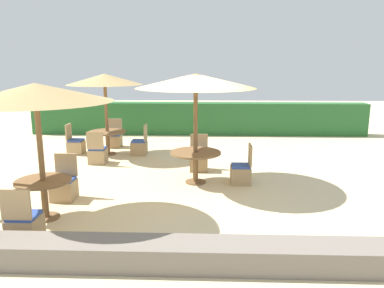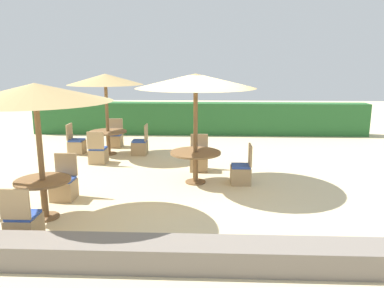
{
  "view_description": "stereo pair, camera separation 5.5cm",
  "coord_description": "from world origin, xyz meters",
  "px_view_note": "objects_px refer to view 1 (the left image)",
  "views": [
    {
      "loc": [
        0.31,
        -7.96,
        2.77
      ],
      "look_at": [
        0.0,
        0.6,
        0.9
      ],
      "focal_mm": 35.0,
      "sensor_mm": 36.0,
      "label": 1
    },
    {
      "loc": [
        0.37,
        -7.96,
        2.77
      ],
      "look_at": [
        0.0,
        0.6,
        0.9
      ],
      "focal_mm": 35.0,
      "sensor_mm": 36.0,
      "label": 2
    }
  ],
  "objects_px": {
    "patio_chair_front_left_south": "(24,226)",
    "round_table_back_left": "(107,136)",
    "round_table_front_left": "(44,189)",
    "parasol_back_left": "(105,80)",
    "patio_chair_front_left_north": "(64,187)",
    "patio_chair_back_left_south": "(98,154)",
    "patio_chair_back_left_north": "(114,139)",
    "parasol_center": "(196,81)",
    "patio_chair_center_north": "(199,160)",
    "patio_chair_center_east": "(241,173)",
    "round_table_center": "(196,158)",
    "patio_chair_back_left_west": "(76,145)",
    "patio_chair_back_left_east": "(140,146)",
    "parasol_front_left": "(35,93)"
  },
  "relations": [
    {
      "from": "patio_chair_back_left_west",
      "to": "patio_chair_center_north",
      "type": "relative_size",
      "value": 1.0
    },
    {
      "from": "round_table_front_left",
      "to": "parasol_back_left",
      "type": "height_order",
      "value": "parasol_back_left"
    },
    {
      "from": "patio_chair_front_left_south",
      "to": "patio_chair_back_left_east",
      "type": "height_order",
      "value": "same"
    },
    {
      "from": "patio_chair_back_left_north",
      "to": "parasol_center",
      "type": "xyz_separation_m",
      "value": [
        2.82,
        -3.71,
        2.1
      ]
    },
    {
      "from": "round_table_front_left",
      "to": "parasol_front_left",
      "type": "bearing_deg",
      "value": -90.0
    },
    {
      "from": "patio_chair_back_left_east",
      "to": "patio_chair_back_left_north",
      "type": "relative_size",
      "value": 1.0
    },
    {
      "from": "round_table_front_left",
      "to": "patio_chair_back_left_south",
      "type": "relative_size",
      "value": 1.05
    },
    {
      "from": "patio_chair_back_left_west",
      "to": "patio_chair_front_left_south",
      "type": "bearing_deg",
      "value": 11.56
    },
    {
      "from": "round_table_front_left",
      "to": "patio_chair_back_left_west",
      "type": "relative_size",
      "value": 1.05
    },
    {
      "from": "parasol_center",
      "to": "patio_chair_back_left_east",
      "type": "bearing_deg",
      "value": 123.62
    },
    {
      "from": "round_table_center",
      "to": "patio_chair_center_east",
      "type": "bearing_deg",
      "value": -1.33
    },
    {
      "from": "round_table_back_left",
      "to": "patio_chair_center_east",
      "type": "xyz_separation_m",
      "value": [
        3.85,
        -2.72,
        -0.32
      ]
    },
    {
      "from": "round_table_back_left",
      "to": "patio_chair_back_left_west",
      "type": "xyz_separation_m",
      "value": [
        -1.02,
        0.02,
        -0.32
      ]
    },
    {
      "from": "patio_chair_back_left_south",
      "to": "patio_chair_back_left_north",
      "type": "relative_size",
      "value": 1.0
    },
    {
      "from": "patio_chair_front_left_south",
      "to": "round_table_center",
      "type": "xyz_separation_m",
      "value": [
        2.61,
        3.07,
        0.34
      ]
    },
    {
      "from": "patio_chair_front_left_north",
      "to": "patio_chair_back_left_south",
      "type": "bearing_deg",
      "value": -87.83
    },
    {
      "from": "parasol_front_left",
      "to": "patio_chair_back_left_east",
      "type": "bearing_deg",
      "value": 79.83
    },
    {
      "from": "round_table_back_left",
      "to": "patio_chair_back_left_north",
      "type": "height_order",
      "value": "patio_chair_back_left_north"
    },
    {
      "from": "patio_chair_center_north",
      "to": "patio_chair_center_east",
      "type": "bearing_deg",
      "value": 133.66
    },
    {
      "from": "parasol_back_left",
      "to": "patio_chair_back_left_east",
      "type": "bearing_deg",
      "value": -0.15
    },
    {
      "from": "patio_chair_back_left_west",
      "to": "patio_chair_center_north",
      "type": "distance_m",
      "value": 4.2
    },
    {
      "from": "parasol_back_left",
      "to": "parasol_front_left",
      "type": "bearing_deg",
      "value": -88.64
    },
    {
      "from": "round_table_front_left",
      "to": "parasol_center",
      "type": "bearing_deg",
      "value": 39.15
    },
    {
      "from": "parasol_front_left",
      "to": "patio_chair_back_left_west",
      "type": "bearing_deg",
      "value": 103.03
    },
    {
      "from": "patio_chair_back_left_east",
      "to": "patio_chair_back_left_north",
      "type": "height_order",
      "value": "same"
    },
    {
      "from": "patio_chair_back_left_north",
      "to": "parasol_center",
      "type": "height_order",
      "value": "parasol_center"
    },
    {
      "from": "parasol_front_left",
      "to": "patio_chair_center_north",
      "type": "bearing_deg",
      "value": 49.67
    },
    {
      "from": "patio_chair_back_left_south",
      "to": "patio_chair_center_north",
      "type": "bearing_deg",
      "value": -11.57
    },
    {
      "from": "patio_chair_front_left_south",
      "to": "patio_chair_back_left_north",
      "type": "distance_m",
      "value": 6.78
    },
    {
      "from": "patio_chair_back_left_west",
      "to": "patio_chair_center_north",
      "type": "height_order",
      "value": "same"
    },
    {
      "from": "round_table_front_left",
      "to": "parasol_center",
      "type": "relative_size",
      "value": 0.36
    },
    {
      "from": "patio_chair_front_left_south",
      "to": "patio_chair_back_left_east",
      "type": "xyz_separation_m",
      "value": [
        0.82,
        5.77,
        0.0
      ]
    },
    {
      "from": "round_table_front_left",
      "to": "round_table_center",
      "type": "xyz_separation_m",
      "value": [
        2.66,
        2.17,
        0.05
      ]
    },
    {
      "from": "patio_chair_back_left_north",
      "to": "patio_chair_center_north",
      "type": "height_order",
      "value": "same"
    },
    {
      "from": "round_table_center",
      "to": "round_table_back_left",
      "type": "bearing_deg",
      "value": 135.85
    },
    {
      "from": "round_table_center",
      "to": "patio_chair_center_north",
      "type": "distance_m",
      "value": 1.09
    },
    {
      "from": "patio_chair_front_left_south",
      "to": "parasol_back_left",
      "type": "height_order",
      "value": "parasol_back_left"
    },
    {
      "from": "round_table_front_left",
      "to": "parasol_back_left",
      "type": "relative_size",
      "value": 0.4
    },
    {
      "from": "patio_chair_front_left_north",
      "to": "patio_chair_back_left_south",
      "type": "distance_m",
      "value": 2.83
    },
    {
      "from": "patio_chair_center_north",
      "to": "patio_chair_center_east",
      "type": "distance_m",
      "value": 1.47
    },
    {
      "from": "parasol_center",
      "to": "patio_chair_front_left_south",
      "type": "bearing_deg",
      "value": -130.3
    },
    {
      "from": "round_table_center",
      "to": "round_table_front_left",
      "type": "bearing_deg",
      "value": -140.85
    },
    {
      "from": "parasol_center",
      "to": "round_table_back_left",
      "type": "bearing_deg",
      "value": 135.85
    },
    {
      "from": "patio_chair_front_left_north",
      "to": "round_table_back_left",
      "type": "relative_size",
      "value": 0.81
    },
    {
      "from": "patio_chair_back_left_south",
      "to": "parasol_back_left",
      "type": "bearing_deg",
      "value": 89.61
    },
    {
      "from": "patio_chair_front_left_south",
      "to": "patio_chair_back_left_west",
      "type": "relative_size",
      "value": 1.0
    },
    {
      "from": "patio_chair_front_left_south",
      "to": "round_table_back_left",
      "type": "distance_m",
      "value": 5.78
    },
    {
      "from": "parasol_back_left",
      "to": "parasol_center",
      "type": "xyz_separation_m",
      "value": [
        2.78,
        -2.69,
        0.09
      ]
    },
    {
      "from": "patio_chair_back_left_south",
      "to": "round_table_center",
      "type": "xyz_separation_m",
      "value": [
        2.78,
        -1.62,
        0.34
      ]
    },
    {
      "from": "parasol_front_left",
      "to": "patio_chair_back_left_east",
      "type": "height_order",
      "value": "parasol_front_left"
    }
  ]
}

